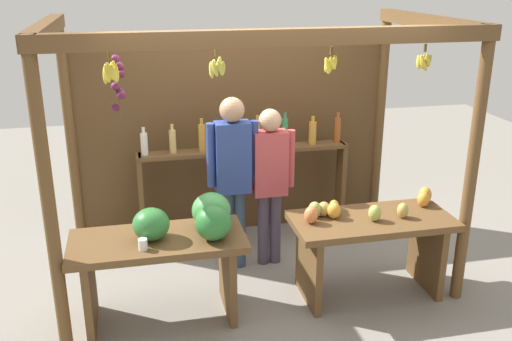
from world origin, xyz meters
The scene contains 7 objects.
ground_plane centered at (0.00, 0.00, 0.00)m, with size 12.00×12.00×0.00m, color gray.
market_stall centered at (-0.01, 0.44, 1.36)m, with size 3.43×1.93×2.35m.
fruit_counter_left centered at (-0.78, -0.68, 0.68)m, with size 1.39×0.66×1.03m.
fruit_counter_right centered at (0.90, -0.67, 0.57)m, with size 1.39×0.64×0.88m.
bottle_shelf_unit centered at (0.07, 0.68, 0.82)m, with size 2.20×0.22×1.35m.
vendor_man centered at (-0.17, 0.05, 1.01)m, with size 0.48×0.23×1.68m.
vendor_woman centered at (0.19, 0.06, 0.93)m, with size 0.48×0.21×1.55m.
Camera 1 is at (-1.03, -4.84, 2.74)m, focal length 40.04 mm.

